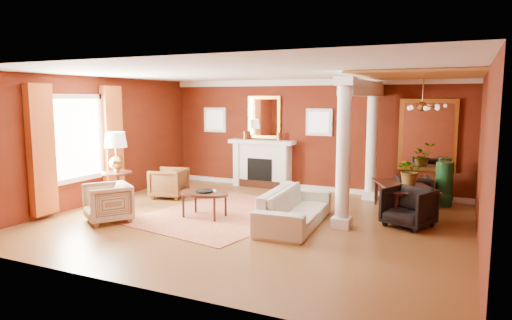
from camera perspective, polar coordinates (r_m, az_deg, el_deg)
The scene contains 27 objects.
ground at distance 9.09m, azimuth -0.38°, elevation -7.66°, with size 8.00×8.00×0.00m, color brown.
room_shell at distance 8.77m, azimuth -0.39°, elevation 5.15°, with size 8.04×7.04×2.92m.
fireplace at distance 12.45m, azimuth 0.75°, elevation -0.44°, with size 1.85×0.42×1.29m.
overmantel_mirror at distance 12.46m, azimuth 1.02°, elevation 5.36°, with size 0.95×0.07×1.15m.
flank_window_left at distance 13.18m, azimuth -5.15°, elevation 5.02°, with size 0.70×0.07×0.70m.
flank_window_right at distance 11.93m, azimuth 7.88°, elevation 4.70°, with size 0.70×0.07×0.70m.
left_window at distance 10.63m, azimuth -21.20°, elevation 1.87°, with size 0.21×2.55×2.60m.
column_front at distance 8.53m, azimuth 10.87°, elevation 0.96°, with size 0.36×0.36×2.80m.
column_back at distance 11.16m, azimuth 14.28°, elevation 2.42°, with size 0.36×0.36×2.80m.
header_beam at distance 10.04m, azimuth 13.31°, elevation 8.71°, with size 0.30×3.20×0.32m, color white.
amber_ceiling at distance 9.72m, azimuth 19.92°, elevation 9.97°, with size 2.30×3.40×0.04m, color #CE873C.
dining_mirror at distance 11.44m, azimuth 20.65°, elevation 2.90°, with size 1.30×0.07×1.70m.
chandelier at distance 9.76m, azimuth 20.08°, elevation 6.30°, with size 0.60×0.62×0.75m.
crown_trim at distance 11.99m, azimuth 6.81°, elevation 9.61°, with size 8.00×0.08×0.16m, color white.
base_trim at distance 12.21m, azimuth 6.61°, elevation -3.44°, with size 8.00×0.08×0.12m, color white.
rug at distance 9.66m, azimuth -3.90°, elevation -6.72°, with size 2.71×3.62×0.01m, color maroon.
sofa at distance 8.74m, azimuth 4.90°, elevation -5.19°, with size 2.36×0.69×0.92m, color beige.
armchair_leopard at distance 11.34m, azimuth -10.87°, elevation -2.65°, with size 0.77×0.73×0.80m, color black.
armchair_stripe at distance 9.41m, azimuth -18.05°, elevation -4.90°, with size 0.81×0.76×0.83m, color tan.
coffee_table at distance 9.33m, azimuth -6.46°, elevation -4.30°, with size 1.04×1.04×0.52m.
coffee_book at distance 9.35m, azimuth -6.16°, elevation -3.20°, with size 0.18×0.02×0.25m, color black.
side_table at distance 10.59m, azimuth -17.08°, elevation 0.53°, with size 0.67×0.67×1.67m.
dining_table at distance 10.13m, azimuth 18.19°, elevation -3.68°, with size 1.71×0.60×0.95m, color black.
dining_chair_near at distance 9.08m, azimuth 18.55°, elevation -5.41°, with size 0.80×0.75×0.82m, color black.
dining_chair_far at distance 10.90m, azimuth 19.03°, elevation -3.49°, with size 0.72×0.68×0.74m, color black.
green_urn at distance 11.11m, azimuth 22.42°, elevation -3.32°, with size 0.42×0.42×1.01m.
potted_plant at distance 10.08m, azimuth 18.84°, elevation 0.39°, with size 0.56×0.62×0.49m, color #26591E.
Camera 1 is at (3.76, -7.92, 2.41)m, focal length 32.00 mm.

